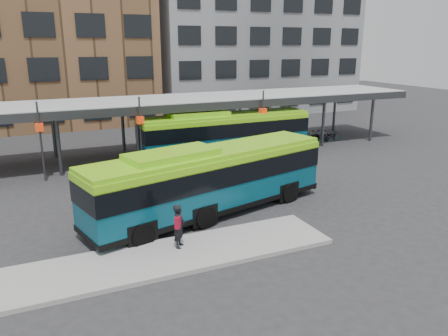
{
  "coord_description": "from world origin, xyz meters",
  "views": [
    {
      "loc": [
        -9.44,
        -17.83,
        8.05
      ],
      "look_at": [
        -0.51,
        2.08,
        1.8
      ],
      "focal_mm": 35.0,
      "sensor_mm": 36.0,
      "label": 1
    }
  ],
  "objects": [
    {
      "name": "bus_front",
      "position": [
        -1.9,
        0.69,
        1.8
      ],
      "size": [
        12.83,
        5.64,
        3.46
      ],
      "rotation": [
        0.0,
        0.0,
        0.25
      ],
      "color": "#074357",
      "rests_on": "ground"
    },
    {
      "name": "bus_rear",
      "position": [
        3.33,
        10.48,
        1.8
      ],
      "size": [
        12.6,
        2.98,
        3.46
      ],
      "rotation": [
        0.0,
        0.0,
        0.01
      ],
      "color": "#074357",
      "rests_on": "ground"
    },
    {
      "name": "boarding_island",
      "position": [
        -5.5,
        -3.0,
        0.09
      ],
      "size": [
        14.0,
        3.0,
        0.18
      ],
      "primitive_type": "cube",
      "color": "gray",
      "rests_on": "ground"
    },
    {
      "name": "ground",
      "position": [
        0.0,
        0.0,
        0.0
      ],
      "size": [
        120.0,
        120.0,
        0.0
      ],
      "primitive_type": "plane",
      "color": "#28282B",
      "rests_on": "ground"
    },
    {
      "name": "canopy",
      "position": [
        -0.06,
        12.87,
        3.91
      ],
      "size": [
        40.0,
        6.53,
        4.8
      ],
      "color": "#999B9E",
      "rests_on": "ground"
    },
    {
      "name": "building_grey",
      "position": [
        16.0,
        32.0,
        10.0
      ],
      "size": [
        24.0,
        14.0,
        20.0
      ],
      "primitive_type": "cube",
      "color": "slate",
      "rests_on": "ground"
    },
    {
      "name": "pedestrian",
      "position": [
        -4.53,
        -2.52,
        1.09
      ],
      "size": [
        0.71,
        0.78,
        1.79
      ],
      "rotation": [
        0.0,
        0.0,
        1.0
      ],
      "color": "black",
      "rests_on": "boarding_island"
    },
    {
      "name": "bike_rack",
      "position": [
        12.28,
        11.85,
        0.48
      ],
      "size": [
        4.5,
        1.44,
        1.05
      ],
      "color": "slate",
      "rests_on": "ground"
    },
    {
      "name": "building_brick",
      "position": [
        -10.0,
        32.0,
        11.0
      ],
      "size": [
        26.0,
        14.0,
        22.0
      ],
      "primitive_type": "cube",
      "color": "brown",
      "rests_on": "ground"
    }
  ]
}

